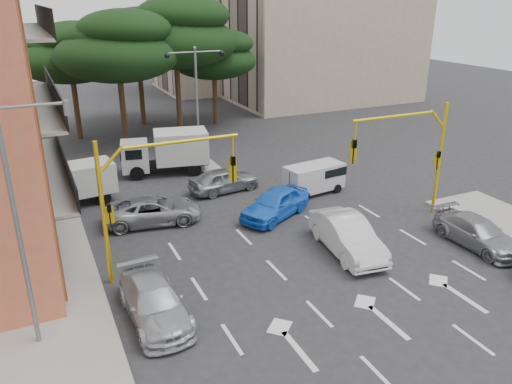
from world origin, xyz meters
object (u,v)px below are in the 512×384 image
box_truck_b (166,153)px  car_blue_compact (275,203)px  street_lamp_left (23,216)px  car_white_hatch (347,235)px  street_lamp_center (196,84)px  car_silver_cross_a (154,210)px  signal_mast_left (147,188)px  car_silver_parked (478,233)px  car_silver_wagon (154,302)px  box_truck_a (73,185)px  car_silver_cross_b (224,180)px  van_white (314,179)px  signal_mast_right (415,147)px

box_truck_b → car_blue_compact: bearing=-149.0°
street_lamp_left → car_white_hatch: 13.60m
street_lamp_center → car_silver_cross_a: size_ratio=1.58×
signal_mast_left → car_white_hatch: size_ratio=1.20×
car_silver_cross_a → car_silver_parked: (13.14, -8.93, -0.02)m
car_white_hatch → car_blue_compact: car_white_hatch is taller
car_blue_compact → car_silver_wagon: car_blue_compact is taller
car_white_hatch → street_lamp_left: bearing=-167.9°
signal_mast_left → box_truck_b: size_ratio=1.06×
box_truck_a → street_lamp_center: bearing=-69.6°
car_silver_cross_a → box_truck_b: size_ratio=0.87×
street_lamp_center → car_blue_compact: (0.50, -10.96, -4.66)m
street_lamp_center → car_silver_cross_b: bearing=-95.4°
street_lamp_left → car_silver_cross_b: street_lamp_left is taller
car_silver_wagon → car_silver_parked: bearing=-4.6°
street_lamp_left → box_truck_a: size_ratio=1.71×
car_silver_wagon → box_truck_b: box_truck_b is taller
car_silver_parked → box_truck_a: (-16.60, 13.21, 0.49)m
car_silver_cross_a → car_silver_parked: car_silver_cross_a is taller
street_lamp_left → van_white: (15.45, 8.16, -3.83)m
street_lamp_left → car_blue_compact: street_lamp_left is taller
car_blue_compact → car_silver_wagon: size_ratio=0.96×
car_silver_cross_b → box_truck_b: box_truck_b is taller
car_silver_wagon → box_truck_a: size_ratio=1.01×
car_silver_parked → signal_mast_right: bearing=101.5°
box_truck_b → signal_mast_left: bearing=173.8°
box_truck_a → car_silver_cross_b: bearing=-108.2°
signal_mast_left → street_lamp_left: street_lamp_left is taller
box_truck_b → car_silver_wagon: bearing=174.6°
car_silver_wagon → box_truck_b: bearing=71.3°
signal_mast_right → car_white_hatch: 6.24m
car_silver_cross_a → van_white: size_ratio=1.37×
car_blue_compact → car_silver_parked: size_ratio=0.99×
car_silver_cross_b → car_blue_compact: bearing=-173.2°
car_silver_wagon → box_truck_a: bearing=94.8°
car_blue_compact → box_truck_a: bearing=-151.4°
van_white → signal_mast_left: bearing=-72.2°
car_blue_compact → box_truck_a: (-9.50, 6.24, 0.38)m
street_lamp_center → car_blue_compact: 11.92m
street_lamp_center → box_truck_b: size_ratio=1.37×
car_silver_cross_a → box_truck_b: 7.96m
car_silver_cross_a → car_silver_cross_b: (4.95, 2.66, 0.04)m
street_lamp_center → box_truck_a: street_lamp_center is taller
street_lamp_left → car_silver_parked: size_ratio=1.75×
signal_mast_left → van_white: 12.48m
car_white_hatch → car_blue_compact: 5.03m
street_lamp_center → box_truck_b: bearing=-151.1°
box_truck_a → car_silver_wagon: bearing=179.3°
car_white_hatch → car_silver_wagon: car_white_hatch is taller
signal_mast_right → car_silver_parked: (0.80, -3.92, -3.22)m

